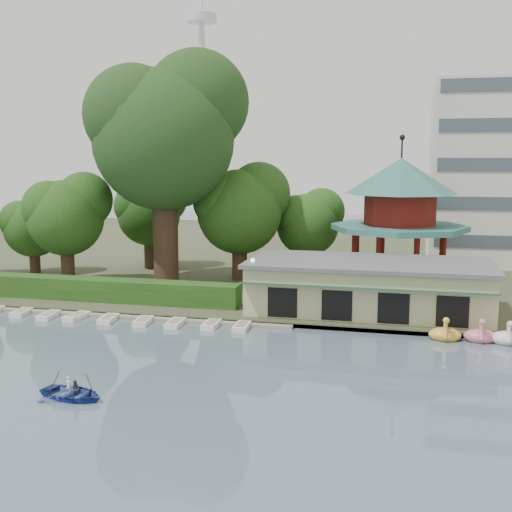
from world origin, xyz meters
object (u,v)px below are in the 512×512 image
(boathouse, at_px, (369,286))
(big_tree, at_px, (166,127))
(dock, at_px, (80,313))
(rowboat_with_passengers, at_px, (72,389))
(pavilion, at_px, (400,210))

(boathouse, relative_size, big_tree, 0.86)
(boathouse, bearing_deg, dock, -167.76)
(dock, bearing_deg, rowboat_with_passengers, -62.54)
(boathouse, bearing_deg, pavilion, 78.72)
(dock, relative_size, big_tree, 1.58)
(pavilion, bearing_deg, boathouse, -101.28)
(pavilion, bearing_deg, dock, -148.34)
(rowboat_with_passengers, bearing_deg, pavilion, 63.35)
(dock, bearing_deg, boathouse, 12.24)
(boathouse, xyz_separation_m, big_tree, (-18.83, 6.23, 12.46))
(dock, relative_size, rowboat_with_passengers, 6.10)
(dock, height_order, pavilion, pavilion)
(dock, bearing_deg, big_tree, 73.92)
(dock, distance_m, boathouse, 22.62)
(boathouse, relative_size, pavilion, 1.38)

